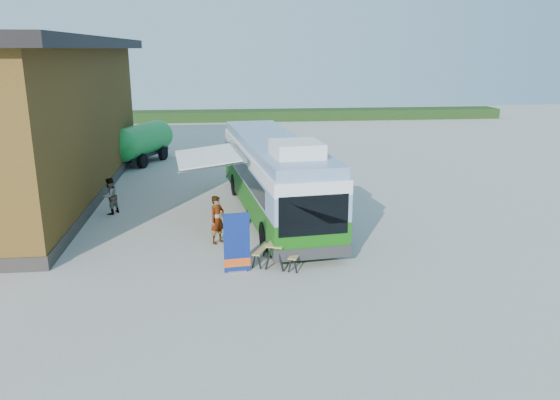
{
  "coord_description": "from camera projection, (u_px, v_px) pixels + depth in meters",
  "views": [
    {
      "loc": [
        -0.8,
        -17.22,
        6.98
      ],
      "look_at": [
        1.42,
        2.73,
        1.4
      ],
      "focal_mm": 35.0,
      "sensor_mm": 36.0,
      "label": 1
    }
  ],
  "objects": [
    {
      "name": "picnic_table",
      "position": [
        279.0,
        246.0,
        18.11
      ],
      "size": [
        1.91,
        1.82,
        0.86
      ],
      "rotation": [
        0.0,
        0.0,
        -0.4
      ],
      "color": "tan",
      "rests_on": "ground"
    },
    {
      "name": "ground",
      "position": [
        247.0,
        263.0,
        18.45
      ],
      "size": [
        100.0,
        100.0,
        0.0
      ],
      "primitive_type": "plane",
      "color": "#BCB7AD",
      "rests_on": "ground"
    },
    {
      "name": "person_a",
      "position": [
        217.0,
        220.0,
        20.09
      ],
      "size": [
        0.77,
        0.77,
        1.81
      ],
      "primitive_type": "imported",
      "rotation": [
        0.0,
        0.0,
        0.79
      ],
      "color": "#999999",
      "rests_on": "ground"
    },
    {
      "name": "awning",
      "position": [
        212.0,
        153.0,
        22.59
      ],
      "size": [
        3.03,
        4.41,
        0.52
      ],
      "rotation": [
        0.0,
        0.0,
        0.11
      ],
      "color": "white",
      "rests_on": "ground"
    },
    {
      "name": "slurry_tanker",
      "position": [
        141.0,
        141.0,
        34.09
      ],
      "size": [
        3.61,
        6.27,
        2.46
      ],
      "rotation": [
        0.0,
        0.0,
        -0.39
      ],
      "color": "green",
      "rests_on": "ground"
    },
    {
      "name": "person_b",
      "position": [
        110.0,
        196.0,
        23.68
      ],
      "size": [
        0.94,
        0.99,
        1.61
      ],
      "primitive_type": "imported",
      "rotation": [
        0.0,
        0.0,
        -2.16
      ],
      "color": "#999999",
      "rests_on": "ground"
    },
    {
      "name": "barn",
      "position": [
        15.0,
        123.0,
        25.94
      ],
      "size": [
        9.6,
        21.2,
        7.5
      ],
      "color": "brown",
      "rests_on": "ground"
    },
    {
      "name": "banner",
      "position": [
        237.0,
        248.0,
        17.47
      ],
      "size": [
        0.87,
        0.24,
        1.99
      ],
      "rotation": [
        0.0,
        0.0,
        0.11
      ],
      "color": "navy",
      "rests_on": "ground"
    },
    {
      "name": "hedge",
      "position": [
        306.0,
        115.0,
        55.55
      ],
      "size": [
        40.0,
        3.0,
        1.0
      ],
      "primitive_type": "cube",
      "color": "#264419",
      "rests_on": "ground"
    },
    {
      "name": "bus",
      "position": [
        274.0,
        174.0,
        23.25
      ],
      "size": [
        3.98,
        12.71,
        3.84
      ],
      "rotation": [
        0.0,
        0.0,
        0.11
      ],
      "color": "#1D7313",
      "rests_on": "ground"
    }
  ]
}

